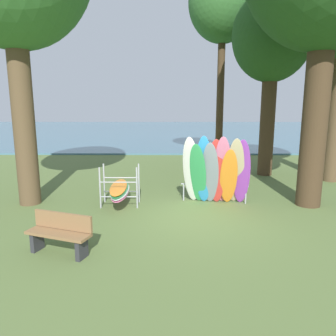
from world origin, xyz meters
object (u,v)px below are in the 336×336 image
(tree_mid_behind, at_px, (272,39))
(leaning_board_pile, at_px, (216,173))
(board_storage_rack, at_px, (120,189))
(tree_far_left_back, at_px, (223,4))
(park_bench, at_px, (60,233))

(tree_mid_behind, xyz_separation_m, leaning_board_pile, (-2.79, -4.45, -4.68))
(tree_mid_behind, bearing_deg, leaning_board_pile, -122.13)
(leaning_board_pile, relative_size, board_storage_rack, 1.03)
(tree_far_left_back, height_order, park_bench, tree_far_left_back)
(tree_far_left_back, relative_size, park_bench, 6.71)
(tree_mid_behind, height_order, leaning_board_pile, tree_mid_behind)
(tree_mid_behind, height_order, park_bench, tree_mid_behind)
(tree_mid_behind, distance_m, tree_far_left_back, 3.66)
(park_bench, bearing_deg, tree_mid_behind, 50.06)
(tree_mid_behind, bearing_deg, board_storage_rack, -142.23)
(leaning_board_pile, bearing_deg, park_bench, -138.23)
(tree_mid_behind, bearing_deg, park_bench, -129.94)
(leaning_board_pile, bearing_deg, tree_far_left_back, 80.98)
(tree_far_left_back, bearing_deg, park_bench, -115.07)
(tree_far_left_back, relative_size, board_storage_rack, 4.59)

